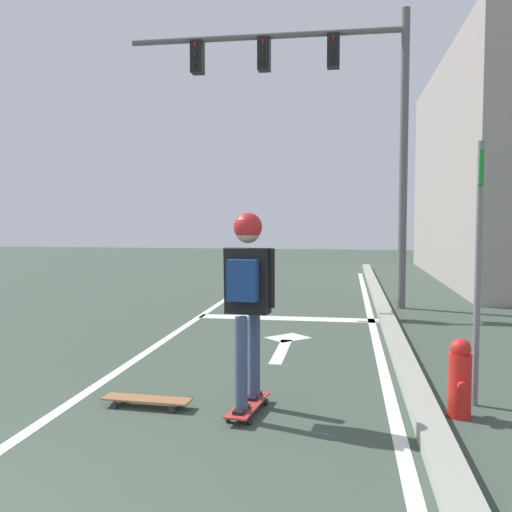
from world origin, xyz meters
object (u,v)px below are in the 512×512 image
at_px(skateboard, 248,406).
at_px(street_sign_post, 479,236).
at_px(skater, 247,283).
at_px(fire_hydrant, 460,378).
at_px(spare_skateboard, 147,400).
at_px(traffic_signal_mast, 321,94).

xyz_separation_m(skateboard, street_sign_post, (2.07, 0.56, 1.53)).
height_order(skater, fire_hydrant, skater).
height_order(skateboard, spare_skateboard, same).
relative_size(street_sign_post, fire_hydrant, 3.50).
bearing_deg(street_sign_post, fire_hydrant, -120.41).
bearing_deg(spare_skateboard, traffic_signal_mast, 78.52).
relative_size(skateboard, spare_skateboard, 0.94).
distance_m(skateboard, traffic_signal_mast, 7.59).
relative_size(traffic_signal_mast, fire_hydrant, 8.15).
distance_m(skateboard, skater, 1.12).
distance_m(spare_skateboard, traffic_signal_mast, 7.69).
relative_size(spare_skateboard, traffic_signal_mast, 0.15).
height_order(spare_skateboard, street_sign_post, street_sign_post).
bearing_deg(skater, skateboard, 82.73).
distance_m(skater, spare_skateboard, 1.47).
bearing_deg(skater, fire_hydrant, 6.76).
distance_m(traffic_signal_mast, fire_hydrant, 7.42).
distance_m(street_sign_post, fire_hydrant, 1.31).
distance_m(skater, fire_hydrant, 2.06).
bearing_deg(skateboard, fire_hydrant, 6.30).
xyz_separation_m(traffic_signal_mast, street_sign_post, (1.73, -5.81, -2.60)).
relative_size(skateboard, traffic_signal_mast, 0.14).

